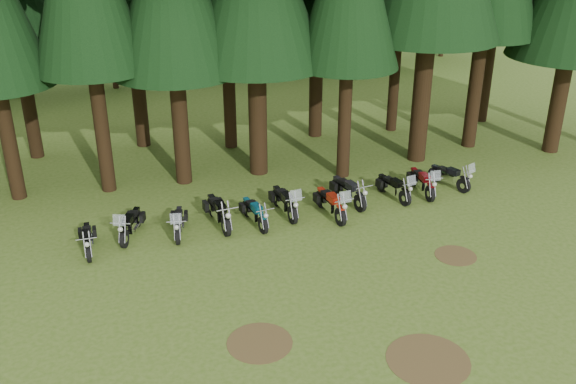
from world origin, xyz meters
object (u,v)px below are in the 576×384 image
at_px(motorcycle_6, 331,204).
at_px(motorcycle_9, 422,183).
at_px(motorcycle_0, 88,240).
at_px(motorcycle_1, 130,225).
at_px(motorcycle_5, 285,203).
at_px(motorcycle_8, 394,188).
at_px(motorcycle_4, 255,214).
at_px(motorcycle_2, 179,223).
at_px(motorcycle_10, 449,177).
at_px(motorcycle_3, 219,213).
at_px(motorcycle_7, 348,192).

bearing_deg(motorcycle_6, motorcycle_9, 5.60).
bearing_deg(motorcycle_0, motorcycle_6, 0.40).
bearing_deg(motorcycle_1, motorcycle_9, 22.79).
height_order(motorcycle_5, motorcycle_8, motorcycle_5).
bearing_deg(motorcycle_0, motorcycle_4, 2.52).
height_order(motorcycle_8, motorcycle_9, motorcycle_9).
bearing_deg(motorcycle_4, motorcycle_6, -12.72).
distance_m(motorcycle_2, motorcycle_8, 8.62).
xyz_separation_m(motorcycle_6, motorcycle_10, (5.64, 1.05, -0.05)).
distance_m(motorcycle_0, motorcycle_2, 3.12).
height_order(motorcycle_5, motorcycle_6, motorcycle_6).
relative_size(motorcycle_0, motorcycle_10, 0.96).
bearing_deg(motorcycle_8, motorcycle_10, -4.26).
xyz_separation_m(motorcycle_3, motorcycle_7, (5.22, 0.32, -0.02)).
height_order(motorcycle_4, motorcycle_8, motorcycle_8).
bearing_deg(motorcycle_6, motorcycle_8, 8.58).
bearing_deg(motorcycle_9, motorcycle_5, -174.65).
relative_size(motorcycle_1, motorcycle_10, 1.02).
bearing_deg(motorcycle_5, motorcycle_6, -26.99).
xyz_separation_m(motorcycle_0, motorcycle_8, (11.72, 0.71, 0.04)).
bearing_deg(motorcycle_10, motorcycle_4, 164.54).
bearing_deg(motorcycle_9, motorcycle_10, 13.82).
relative_size(motorcycle_0, motorcycle_7, 0.86).
bearing_deg(motorcycle_7, motorcycle_5, 173.73).
height_order(motorcycle_4, motorcycle_10, motorcycle_10).
xyz_separation_m(motorcycle_2, motorcycle_6, (5.67, -0.28, 0.06)).
height_order(motorcycle_2, motorcycle_5, motorcycle_5).
bearing_deg(motorcycle_6, motorcycle_2, 171.93).
bearing_deg(motorcycle_8, motorcycle_0, 172.23).
xyz_separation_m(motorcycle_1, motorcycle_4, (4.41, -0.40, -0.02)).
bearing_deg(motorcycle_5, motorcycle_0, -179.10).
distance_m(motorcycle_3, motorcycle_7, 5.23).
xyz_separation_m(motorcycle_1, motorcycle_6, (7.31, -0.62, 0.04)).
bearing_deg(motorcycle_9, motorcycle_4, -171.31).
bearing_deg(motorcycle_9, motorcycle_1, -175.09).
relative_size(motorcycle_2, motorcycle_9, 0.91).
relative_size(motorcycle_2, motorcycle_8, 0.96).
distance_m(motorcycle_5, motorcycle_6, 1.74).
height_order(motorcycle_5, motorcycle_9, motorcycle_5).
relative_size(motorcycle_0, motorcycle_8, 0.93).
bearing_deg(motorcycle_3, motorcycle_1, 173.05).
xyz_separation_m(motorcycle_4, motorcycle_5, (1.29, 0.45, 0.05)).
height_order(motorcycle_4, motorcycle_7, motorcycle_7).
height_order(motorcycle_8, motorcycle_10, motorcycle_8).
height_order(motorcycle_2, motorcycle_7, motorcycle_2).
distance_m(motorcycle_4, motorcycle_6, 2.90).
relative_size(motorcycle_2, motorcycle_5, 0.88).
bearing_deg(motorcycle_3, motorcycle_6, -13.12).
xyz_separation_m(motorcycle_6, motorcycle_8, (2.94, 0.72, -0.04)).
distance_m(motorcycle_0, motorcycle_4, 5.89).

